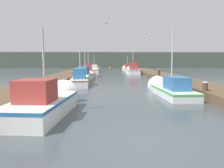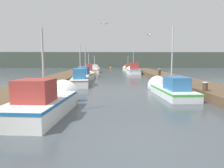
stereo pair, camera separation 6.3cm
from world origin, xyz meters
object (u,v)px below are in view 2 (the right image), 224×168
object	(u,v)px
fishing_boat_2	(81,79)
fishing_boat_3	(86,75)
fishing_boat_5	(133,71)
fishing_boat_1	(168,88)
mooring_piling_2	(74,76)
mooring_piling_0	(159,75)
channel_buoy	(111,68)
mooring_piling_1	(205,91)
fishing_boat_7	(128,68)
fishing_boat_6	(95,70)
fishing_boat_4	(89,72)
fishing_boat_0	(47,102)
seagull_lead	(150,35)
seagull_1	(105,24)

from	to	relation	value
fishing_boat_2	fishing_boat_3	distance (m)	4.44
fishing_boat_3	fishing_boat_5	world-z (taller)	fishing_boat_3
fishing_boat_1	mooring_piling_2	distance (m)	11.82
mooring_piling_0	channel_buoy	bearing A→B (deg)	98.53
mooring_piling_1	mooring_piling_2	distance (m)	14.13
fishing_boat_7	mooring_piling_1	size ratio (longest dim) A/B	6.07
fishing_boat_7	mooring_piling_0	xyz separation A→B (m)	(1.11, -20.62, 0.21)
mooring_piling_1	fishing_boat_5	bearing A→B (deg)	93.92
fishing_boat_3	fishing_boat_6	bearing A→B (deg)	94.44
fishing_boat_6	fishing_boat_4	bearing A→B (deg)	-90.44
fishing_boat_1	fishing_boat_7	distance (m)	27.98
fishing_boat_1	mooring_piling_0	bearing A→B (deg)	77.63
fishing_boat_4	mooring_piling_1	xyz separation A→B (m)	(7.85, -16.01, -0.01)
fishing_boat_1	mooring_piling_2	world-z (taller)	fishing_boat_1
fishing_boat_6	mooring_piling_0	bearing A→B (deg)	-63.17
mooring_piling_1	mooring_piling_2	bearing A→B (deg)	129.56
fishing_boat_0	fishing_boat_6	size ratio (longest dim) A/B	0.95
fishing_boat_5	mooring_piling_1	bearing A→B (deg)	-87.26
seagull_lead	mooring_piling_1	bearing A→B (deg)	98.95
fishing_boat_5	channel_buoy	bearing A→B (deg)	98.76
fishing_boat_2	mooring_piling_0	distance (m)	7.82
fishing_boat_0	fishing_boat_1	distance (m)	7.72
fishing_boat_1	seagull_lead	size ratio (longest dim) A/B	9.61
mooring_piling_2	seagull_1	size ratio (longest dim) A/B	1.69
fishing_boat_4	seagull_1	distance (m)	13.02
mooring_piling_1	fishing_boat_1	bearing A→B (deg)	129.29
fishing_boat_3	mooring_piling_1	distance (m)	14.14
fishing_boat_3	fishing_boat_7	world-z (taller)	fishing_boat_3
fishing_boat_2	fishing_boat_4	bearing A→B (deg)	85.63
fishing_boat_1	mooring_piling_0	world-z (taller)	fishing_boat_1
fishing_boat_7	mooring_piling_2	bearing A→B (deg)	-115.94
fishing_boat_7	mooring_piling_1	distance (m)	29.80
fishing_boat_3	fishing_boat_1	bearing A→B (deg)	-52.75
fishing_boat_0	fishing_boat_3	distance (m)	14.40
fishing_boat_6	fishing_boat_7	bearing A→B (deg)	40.18
seagull_lead	fishing_boat_1	bearing A→B (deg)	87.32
channel_buoy	fishing_boat_1	bearing A→B (deg)	-85.15
fishing_boat_2	fishing_boat_5	bearing A→B (deg)	59.18
mooring_piling_2	channel_buoy	distance (m)	28.11
seagull_lead	fishing_boat_6	bearing A→B (deg)	-88.62
mooring_piling_2	fishing_boat_5	bearing A→B (deg)	51.54
mooring_piling_2	fishing_boat_6	bearing A→B (deg)	84.25
fishing_boat_0	mooring_piling_1	size ratio (longest dim) A/B	5.05
fishing_boat_1	fishing_boat_3	world-z (taller)	fishing_boat_1
fishing_boat_2	fishing_boat_6	world-z (taller)	fishing_boat_2
fishing_boat_4	mooring_piling_1	world-z (taller)	fishing_boat_4
fishing_boat_3	mooring_piling_0	xyz separation A→B (m)	(7.60, -2.67, 0.18)
mooring_piling_1	channel_buoy	size ratio (longest dim) A/B	0.88
fishing_boat_4	fishing_boat_2	bearing A→B (deg)	-92.33
fishing_boat_2	fishing_boat_3	xyz separation A→B (m)	(0.02, 4.44, -0.01)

